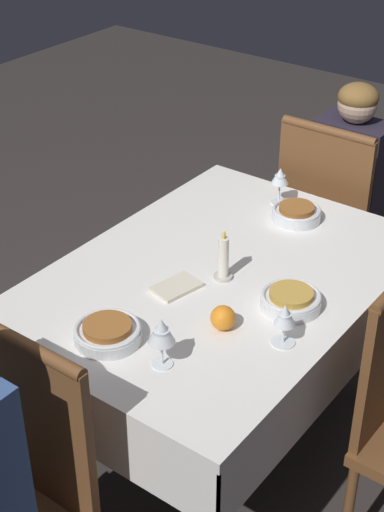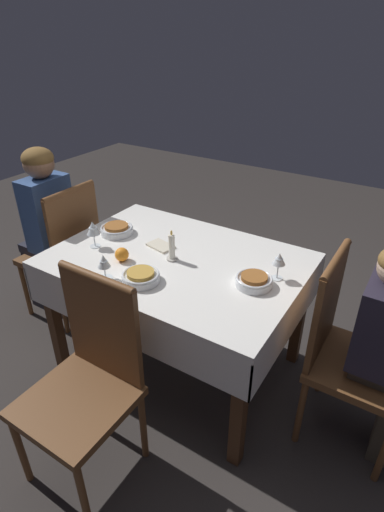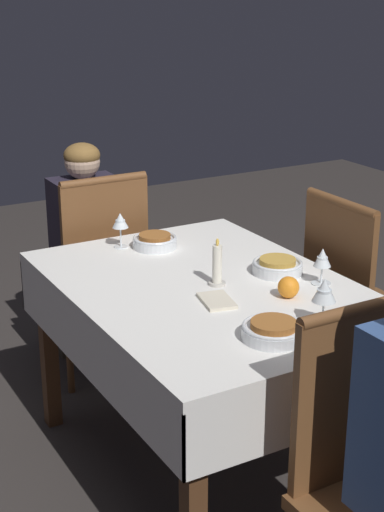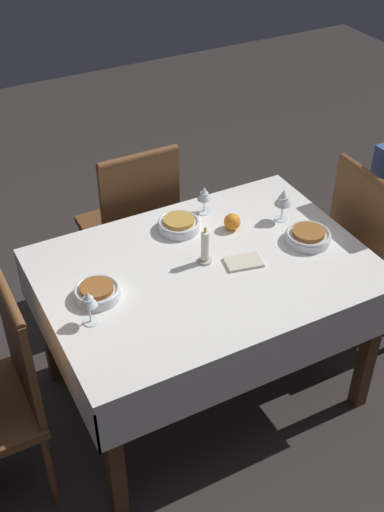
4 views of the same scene
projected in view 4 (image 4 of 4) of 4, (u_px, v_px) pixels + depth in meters
ground_plane at (204, 389)px, 3.07m from camera, size 8.00×8.00×0.00m
dining_table at (205, 283)px, 2.67m from camera, size 1.33×0.94×0.75m
chair_west at (375, 248)px, 3.07m from camera, size 0.44×0.43×0.98m
chair_south at (133, 222)px, 3.25m from camera, size 0.43×0.44×0.98m
bowl_west at (308, 236)px, 2.73m from camera, size 0.19×0.19×0.06m
wine_glass_west at (283, 198)px, 2.81m from camera, size 0.08×0.08×0.15m
bowl_east at (97, 292)px, 2.44m from camera, size 0.18×0.18×0.06m
wine_glass_east at (88, 300)px, 2.29m from camera, size 0.07×0.07×0.14m
bowl_south at (179, 224)px, 2.80m from camera, size 0.19×0.19×0.06m
wine_glass_south at (204, 195)px, 2.87m from camera, size 0.07×0.07×0.13m
candle_centerpiece at (205, 249)px, 2.60m from camera, size 0.06×0.06×0.17m
orange_fruit at (232, 222)px, 2.80m from camera, size 0.07×0.07×0.07m
napkin_red_folded at (244, 262)px, 2.62m from camera, size 0.17×0.13×0.01m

